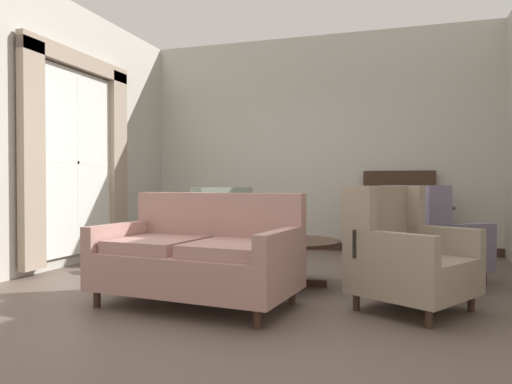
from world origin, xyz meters
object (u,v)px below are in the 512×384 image
porcelain_vase (296,225)px  sideboard (399,217)px  coffee_table (291,247)px  armchair_back_corner (213,231)px  side_table (428,231)px  armchair_near_window (429,241)px  settee (199,257)px  armchair_beside_settee (405,256)px

porcelain_vase → sideboard: bearing=68.4°
coffee_table → armchair_back_corner: armchair_back_corner is taller
side_table → sideboard: (-0.35, 1.07, 0.09)m
coffee_table → sideboard: (1.01, 2.40, 0.16)m
armchair_near_window → porcelain_vase: bearing=80.5°
coffee_table → armchair_near_window: bearing=24.3°
armchair_near_window → sideboard: size_ratio=0.93×
armchair_back_corner → side_table: size_ratio=1.51×
settee → armchair_near_window: bearing=45.4°
settee → side_table: 2.98m
armchair_back_corner → side_table: armchair_back_corner is taller
coffee_table → armchair_back_corner: (-1.27, 1.05, 0.03)m
porcelain_vase → armchair_back_corner: size_ratio=0.30×
porcelain_vase → armchair_beside_settee: (1.03, -0.58, -0.17)m
settee → side_table: size_ratio=2.31×
coffee_table → armchair_beside_settee: (1.09, -0.59, 0.05)m
porcelain_vase → settee: size_ratio=0.20×
armchair_beside_settee → side_table: size_ratio=1.48×
settee → armchair_beside_settee: armchair_beside_settee is taller
porcelain_vase → settee: settee is taller
coffee_table → settee: 1.10m
armchair_back_corner → sideboard: 2.65m
porcelain_vase → armchair_near_window: armchair_near_window is taller
armchair_beside_settee → porcelain_vase: bearing=92.1°
settee → sideboard: sideboard is taller
porcelain_vase → sideboard: size_ratio=0.29×
armchair_back_corner → sideboard: bearing=155.1°
settee → armchair_near_window: (1.90, 1.54, 0.03)m
porcelain_vase → sideboard: 2.59m
armchair_back_corner → armchair_near_window: 2.64m
armchair_beside_settee → sideboard: (-0.08, 2.99, 0.11)m
armchair_beside_settee → armchair_back_corner: armchair_beside_settee is taller
settee → side_table: (1.93, 2.27, 0.06)m
coffee_table → sideboard: size_ratio=0.82×
armchair_beside_settee → armchair_back_corner: size_ratio=0.98×
armchair_back_corner → sideboard: (2.28, 1.35, 0.13)m
coffee_table → side_table: size_ratio=1.32×
armchair_near_window → side_table: 0.73m
armchair_back_corner → side_table: 2.64m
porcelain_vase → side_table: (1.30, 1.35, -0.15)m
coffee_table → armchair_beside_settee: armchair_beside_settee is taller
settee → side_table: bearing=56.1°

